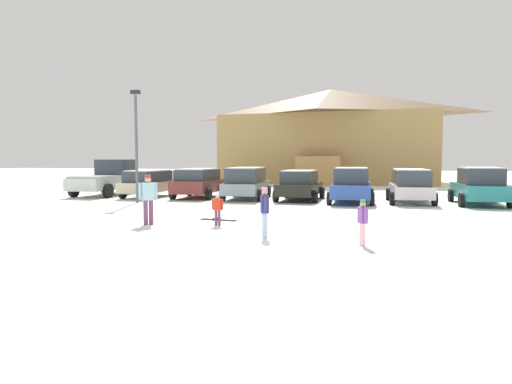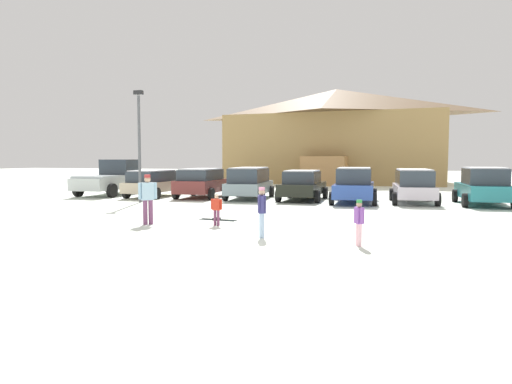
{
  "view_description": "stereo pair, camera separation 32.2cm",
  "coord_description": "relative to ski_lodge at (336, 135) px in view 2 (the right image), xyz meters",
  "views": [
    {
      "loc": [
        4.03,
        -9.86,
        2.18
      ],
      "look_at": [
        -0.58,
        6.13,
        0.98
      ],
      "focal_mm": 32.0,
      "sensor_mm": 36.0,
      "label": 1
    },
    {
      "loc": [
        4.34,
        -9.76,
        2.18
      ],
      "look_at": [
        -0.58,
        6.13,
        0.98
      ],
      "focal_mm": 32.0,
      "sensor_mm": 36.0,
      "label": 2
    }
  ],
  "objects": [
    {
      "name": "ground",
      "position": [
        1.19,
        -33.26,
        -4.37
      ],
      "size": [
        160.0,
        160.0,
        0.0
      ],
      "primitive_type": "plane",
      "color": "white"
    },
    {
      "name": "ski_lodge",
      "position": [
        0.0,
        0.0,
        0.0
      ],
      "size": [
        19.84,
        12.33,
        8.63
      ],
      "color": "#9D7C49",
      "rests_on": "ground"
    },
    {
      "name": "parked_beige_suv",
      "position": [
        -7.88,
        -19.84,
        -3.53
      ],
      "size": [
        2.14,
        4.25,
        1.55
      ],
      "color": "#C1AF93",
      "rests_on": "ground"
    },
    {
      "name": "parked_maroon_van",
      "position": [
        -5.0,
        -19.44,
        -3.48
      ],
      "size": [
        2.43,
        4.16,
        1.65
      ],
      "color": "maroon",
      "rests_on": "ground"
    },
    {
      "name": "parked_grey_wagon",
      "position": [
        -2.18,
        -19.35,
        -3.44
      ],
      "size": [
        2.52,
        4.86,
        1.73
      ],
      "color": "gray",
      "rests_on": "ground"
    },
    {
      "name": "parked_black_sedan",
      "position": [
        0.77,
        -19.35,
        -3.56
      ],
      "size": [
        2.23,
        4.34,
        1.6
      ],
      "color": "black",
      "rests_on": "ground"
    },
    {
      "name": "parked_blue_hatchback",
      "position": [
        3.51,
        -19.94,
        -3.49
      ],
      "size": [
        2.35,
        4.79,
        1.77
      ],
      "color": "#2A499C",
      "rests_on": "ground"
    },
    {
      "name": "parked_silver_wagon",
      "position": [
        6.32,
        -19.29,
        -3.46
      ],
      "size": [
        2.34,
        4.46,
        1.69
      ],
      "color": "silver",
      "rests_on": "ground"
    },
    {
      "name": "parked_teal_hatchback",
      "position": [
        9.44,
        -19.38,
        -3.48
      ],
      "size": [
        2.39,
        4.48,
        1.8
      ],
      "color": "#21757C",
      "rests_on": "ground"
    },
    {
      "name": "pickup_truck",
      "position": [
        -11.04,
        -19.11,
        -3.38
      ],
      "size": [
        2.63,
        5.38,
        2.15
      ],
      "color": "#B9C1C0",
      "rests_on": "ground"
    },
    {
      "name": "skier_child_in_purple_jacket",
      "position": [
        4.64,
        -31.44,
        -3.71
      ],
      "size": [
        0.27,
        0.4,
        1.16
      ],
      "color": "beige",
      "rests_on": "ground"
    },
    {
      "name": "skier_teen_in_navy_coat",
      "position": [
        1.97,
        -30.99,
        -3.57
      ],
      "size": [
        0.31,
        0.49,
        1.41
      ],
      "color": "#97B0CF",
      "rests_on": "ground"
    },
    {
      "name": "skier_child_in_red_jacket",
      "position": [
        -0.1,
        -29.24,
        -3.78
      ],
      "size": [
        0.39,
        0.16,
        1.05
      ],
      "color": "#703858",
      "rests_on": "ground"
    },
    {
      "name": "skier_adult_in_blue_parka",
      "position": [
        -2.39,
        -29.67,
        -3.43
      ],
      "size": [
        0.51,
        0.44,
        1.67
      ],
      "color": "#6F3C61",
      "rests_on": "ground"
    },
    {
      "name": "pair_of_skis",
      "position": [
        -0.58,
        -27.96,
        -4.35
      ],
      "size": [
        1.4,
        0.42,
        0.08
      ],
      "color": "black",
      "rests_on": "ground"
    },
    {
      "name": "lamp_post",
      "position": [
        -6.82,
        -22.9,
        -1.24
      ],
      "size": [
        0.44,
        0.24,
        5.57
      ],
      "color": "#515459",
      "rests_on": "ground"
    }
  ]
}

